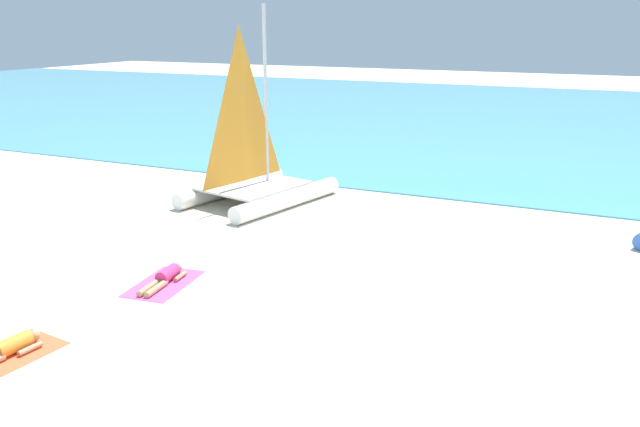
{
  "coord_description": "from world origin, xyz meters",
  "views": [
    {
      "loc": [
        6.18,
        -7.94,
        5.61
      ],
      "look_at": [
        0.0,
        5.6,
        1.2
      ],
      "focal_mm": 36.46,
      "sensor_mm": 36.0,
      "label": 1
    }
  ],
  "objects_px": {
    "sailboat_white": "(255,175)",
    "towel_right": "(164,284)",
    "towel_left": "(4,357)",
    "sunbather_left": "(7,349)",
    "sunbather_right": "(165,277)"
  },
  "relations": [
    {
      "from": "towel_right",
      "to": "sunbather_right",
      "type": "bearing_deg",
      "value": 96.99
    },
    {
      "from": "sailboat_white",
      "to": "towel_right",
      "type": "bearing_deg",
      "value": -64.13
    },
    {
      "from": "towel_right",
      "to": "sunbather_right",
      "type": "xyz_separation_m",
      "value": [
        -0.01,
        0.07,
        0.13
      ]
    },
    {
      "from": "sailboat_white",
      "to": "towel_right",
      "type": "distance_m",
      "value": 7.03
    },
    {
      "from": "sailboat_white",
      "to": "towel_left",
      "type": "distance_m",
      "value": 10.73
    },
    {
      "from": "towel_left",
      "to": "sunbather_left",
      "type": "bearing_deg",
      "value": 83.15
    },
    {
      "from": "sunbather_right",
      "to": "sailboat_white",
      "type": "bearing_deg",
      "value": 95.99
    },
    {
      "from": "towel_right",
      "to": "sunbather_right",
      "type": "relative_size",
      "value": 1.21
    },
    {
      "from": "sunbather_left",
      "to": "sunbather_right",
      "type": "xyz_separation_m",
      "value": [
        0.44,
        3.84,
        0.0
      ]
    },
    {
      "from": "towel_left",
      "to": "towel_right",
      "type": "relative_size",
      "value": 1.0
    },
    {
      "from": "sailboat_white",
      "to": "sunbather_right",
      "type": "xyz_separation_m",
      "value": [
        1.55,
        -6.72,
        -0.78
      ]
    },
    {
      "from": "towel_right",
      "to": "sailboat_white",
      "type": "bearing_deg",
      "value": 102.92
    },
    {
      "from": "sunbather_left",
      "to": "towel_right",
      "type": "distance_m",
      "value": 3.81
    },
    {
      "from": "sailboat_white",
      "to": "towel_right",
      "type": "relative_size",
      "value": 3.23
    },
    {
      "from": "sunbather_left",
      "to": "sunbather_right",
      "type": "relative_size",
      "value": 1.0
    }
  ]
}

